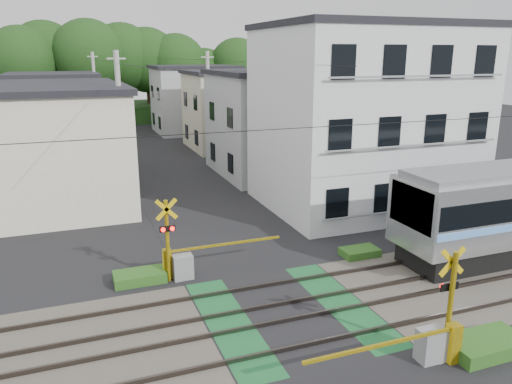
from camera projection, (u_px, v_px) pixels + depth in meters
name	position (u px, v px, depth m)	size (l,w,h in m)	color
ground	(287.00, 313.00, 15.59)	(120.00, 120.00, 0.00)	black
track_bed	(287.00, 312.00, 15.58)	(120.00, 120.00, 0.14)	#47423A
crossing_signal_near	(436.00, 337.00, 12.98)	(4.74, 0.65, 3.09)	#E4BA0C
crossing_signal_far	(180.00, 260.00, 17.82)	(4.74, 0.65, 3.09)	#E4BA0C
apartment_block	(364.00, 117.00, 25.78)	(10.20, 8.36, 9.30)	silver
houses_row	(153.00, 116.00, 38.19)	(22.07, 31.35, 6.80)	silver
tree_hill	(113.00, 71.00, 57.76)	(40.00, 11.80, 11.61)	#1B3D14
catenary	(453.00, 182.00, 16.66)	(60.00, 5.04, 7.00)	#2D2D33
utility_poles	(141.00, 109.00, 34.89)	(7.90, 42.00, 8.00)	#A5A5A0
pedestrian	(134.00, 136.00, 44.12)	(0.58, 0.38, 1.58)	#23242C
weed_patches	(338.00, 300.00, 16.05)	(10.25, 8.80, 0.40)	#2D5E1E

